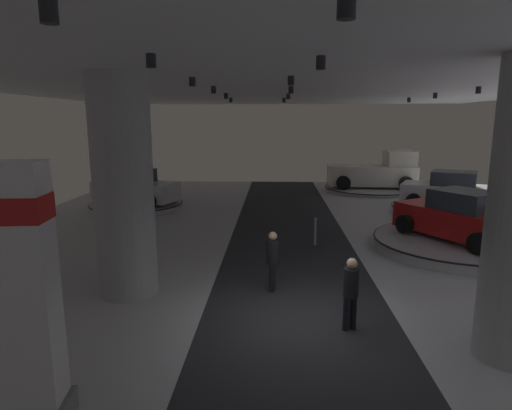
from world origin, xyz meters
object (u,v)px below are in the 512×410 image
object	(u,v)px
display_platform_far_left	(137,205)
display_car_far_left	(135,188)
column_left	(123,187)
display_platform_far_right	(448,210)
brand_sign_pylon	(14,294)
display_platform_mid_right	(457,244)
display_platform_deep_right	(370,189)
visitor_walking_far	(351,289)
pickup_truck_deep_right	(376,172)
display_car_far_right	(450,191)
visitor_walking_near	(273,257)
display_car_mid_right	(460,218)

from	to	relation	value
display_platform_far_left	display_car_far_left	bearing A→B (deg)	162.80
column_left	display_platform_far_right	size ratio (longest dim) A/B	1.07
brand_sign_pylon	display_platform_mid_right	distance (m)	13.56
display_platform_deep_right	visitor_walking_far	distance (m)	19.03
display_platform_far_left	visitor_walking_far	size ratio (longest dim) A/B	2.92
pickup_truck_deep_right	brand_sign_pylon	bearing A→B (deg)	-114.88
display_car_far_right	visitor_walking_near	world-z (taller)	display_car_far_right
display_platform_far_right	pickup_truck_deep_right	world-z (taller)	pickup_truck_deep_right
column_left	visitor_walking_far	world-z (taller)	column_left
display_platform_far_right	display_platform_far_left	xyz separation A→B (m)	(-15.21, 0.82, -0.04)
column_left	pickup_truck_deep_right	xyz separation A→B (m)	(10.11, 16.67, -1.57)
column_left	display_platform_mid_right	bearing A→B (deg)	22.62
display_platform_deep_right	display_platform_mid_right	bearing A→B (deg)	-88.85
display_platform_far_right	brand_sign_pylon	bearing A→B (deg)	-128.66
visitor_walking_far	display_car_far_right	bearing A→B (deg)	60.51
display_platform_far_right	display_car_far_left	world-z (taller)	display_car_far_left
display_car_far_right	display_platform_mid_right	distance (m)	6.12
pickup_truck_deep_right	display_car_far_left	distance (m)	14.64
column_left	display_platform_far_left	xyz separation A→B (m)	(-3.25, 10.75, -2.60)
pickup_truck_deep_right	display_platform_far_left	world-z (taller)	pickup_truck_deep_right
display_car_far_right	pickup_truck_deep_right	bearing A→B (deg)	105.57
pickup_truck_deep_right	visitor_walking_near	distance (m)	17.62
display_car_far_right	display_platform_deep_right	size ratio (longest dim) A/B	0.80
display_platform_deep_right	visitor_walking_far	world-z (taller)	visitor_walking_far
display_platform_far_left	visitor_walking_far	world-z (taller)	visitor_walking_far
column_left	display_platform_far_left	size ratio (longest dim) A/B	1.19
visitor_walking_far	visitor_walking_near	bearing A→B (deg)	128.56
column_left	display_platform_mid_right	distance (m)	11.17
visitor_walking_near	display_car_mid_right	bearing A→B (deg)	31.60
display_platform_far_right	pickup_truck_deep_right	xyz separation A→B (m)	(-1.85, 6.74, 0.99)
display_platform_mid_right	visitor_walking_far	xyz separation A→B (m)	(-4.68, -6.00, 0.70)
display_car_far_right	display_platform_far_left	distance (m)	15.29
display_car_mid_right	visitor_walking_far	xyz separation A→B (m)	(-4.70, -5.97, -0.23)
display_car_far_left	visitor_walking_far	size ratio (longest dim) A/B	2.86
display_platform_mid_right	visitor_walking_near	distance (m)	7.48
brand_sign_pylon	pickup_truck_deep_right	world-z (taller)	brand_sign_pylon
display_car_far_left	column_left	bearing A→B (deg)	-73.03
column_left	display_platform_far_right	world-z (taller)	column_left
display_platform_deep_right	display_car_far_left	xyz separation A→B (m)	(-13.07, -5.92, 0.90)
display_car_far_right	display_car_far_left	bearing A→B (deg)	176.85
display_platform_deep_right	visitor_walking_near	distance (m)	17.53
display_platform_far_left	display_car_far_right	bearing A→B (deg)	-3.13
display_platform_mid_right	display_car_far_left	bearing A→B (deg)	153.73
display_platform_deep_right	display_platform_mid_right	xyz separation A→B (m)	(0.25, -12.49, 0.07)
display_platform_deep_right	display_car_mid_right	xyz separation A→B (m)	(0.27, -12.52, 1.00)
display_car_mid_right	display_car_far_left	distance (m)	14.88
display_platform_mid_right	column_left	bearing A→B (deg)	-157.38
brand_sign_pylon	display_platform_mid_right	world-z (taller)	brand_sign_pylon
display_platform_mid_right	visitor_walking_near	size ratio (longest dim) A/B	3.51
display_platform_far_left	display_car_far_left	world-z (taller)	display_car_far_left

